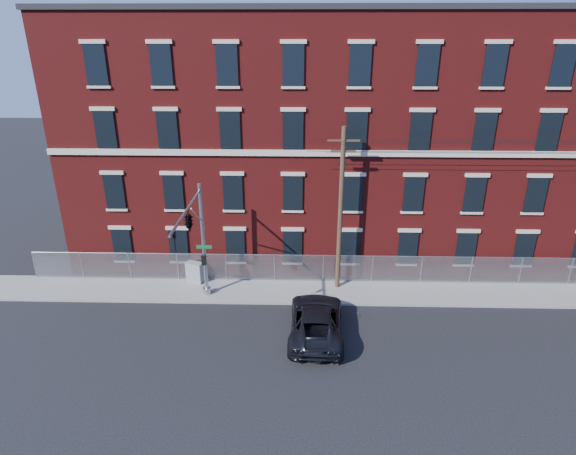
# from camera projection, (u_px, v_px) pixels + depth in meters

# --- Properties ---
(ground) EXTENTS (140.00, 140.00, 0.00)m
(ground) POSITION_uv_depth(u_px,v_px,m) (306.00, 341.00, 24.41)
(ground) COLOR black
(ground) RESTS_ON ground
(sidewalk) EXTENTS (65.00, 3.00, 0.12)m
(sidewalk) POSITION_uv_depth(u_px,v_px,m) (501.00, 294.00, 28.72)
(sidewalk) COLOR gray
(sidewalk) RESTS_ON ground
(mill_building) EXTENTS (55.30, 14.32, 16.30)m
(mill_building) POSITION_uv_depth(u_px,v_px,m) (472.00, 134.00, 33.91)
(mill_building) COLOR maroon
(mill_building) RESTS_ON ground
(chain_link_fence) EXTENTS (59.06, 0.06, 1.85)m
(chain_link_fence) POSITION_uv_depth(u_px,v_px,m) (496.00, 270.00, 29.55)
(chain_link_fence) COLOR #A5A8AD
(chain_link_fence) RESTS_ON ground
(traffic_signal_mast) EXTENTS (0.90, 6.75, 7.00)m
(traffic_signal_mast) POSITION_uv_depth(u_px,v_px,m) (193.00, 228.00, 24.52)
(traffic_signal_mast) COLOR #9EA0A5
(traffic_signal_mast) RESTS_ON ground
(utility_pole_near) EXTENTS (1.80, 0.28, 10.00)m
(utility_pole_near) POSITION_uv_depth(u_px,v_px,m) (341.00, 208.00, 27.51)
(utility_pole_near) COLOR #463323
(utility_pole_near) RESTS_ON ground
(pickup_truck) EXTENTS (2.96, 6.01, 1.64)m
(pickup_truck) POSITION_uv_depth(u_px,v_px,m) (316.00, 320.00, 24.71)
(pickup_truck) COLOR black
(pickup_truck) RESTS_ON ground
(utility_cabinet) EXTENTS (1.19, 0.87, 1.33)m
(utility_cabinet) POSITION_uv_depth(u_px,v_px,m) (195.00, 272.00, 29.82)
(utility_cabinet) COLOR gray
(utility_cabinet) RESTS_ON sidewalk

